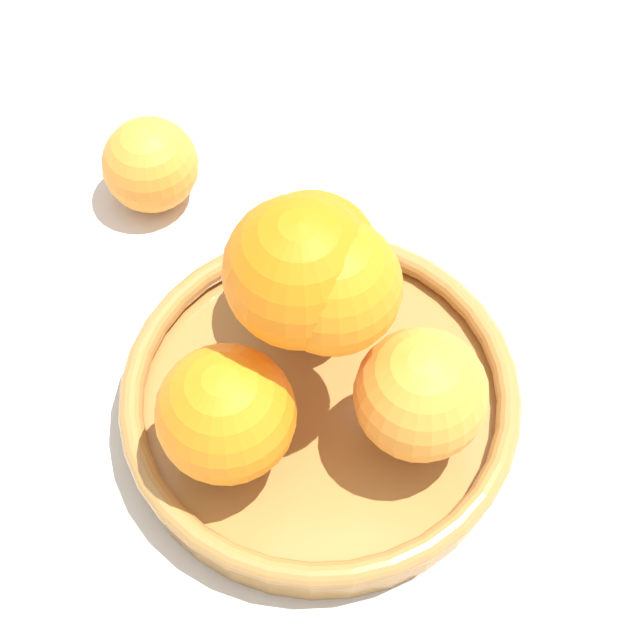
{
  "coord_description": "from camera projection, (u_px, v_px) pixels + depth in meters",
  "views": [
    {
      "loc": [
        0.28,
        -0.1,
        0.57
      ],
      "look_at": [
        0.0,
        0.0,
        0.11
      ],
      "focal_mm": 60.0,
      "sensor_mm": 36.0,
      "label": 1
    }
  ],
  "objects": [
    {
      "name": "stray_orange",
      "position": [
        150.0,
        165.0,
        0.71
      ],
      "size": [
        0.06,
        0.06,
        0.06
      ],
      "primitive_type": "sphere",
      "color": "orange",
      "rests_on": "ground_plane"
    },
    {
      "name": "orange_pile",
      "position": [
        315.0,
        321.0,
        0.56
      ],
      "size": [
        0.18,
        0.18,
        0.14
      ],
      "color": "orange",
      "rests_on": "fruit_bowl"
    },
    {
      "name": "ground_plane",
      "position": [
        320.0,
        416.0,
        0.64
      ],
      "size": [
        4.0,
        4.0,
        0.0
      ],
      "primitive_type": "plane",
      "color": "beige"
    },
    {
      "name": "fruit_bowl",
      "position": [
        320.0,
        402.0,
        0.63
      ],
      "size": [
        0.23,
        0.23,
        0.04
      ],
      "color": "#A57238",
      "rests_on": "ground_plane"
    }
  ]
}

